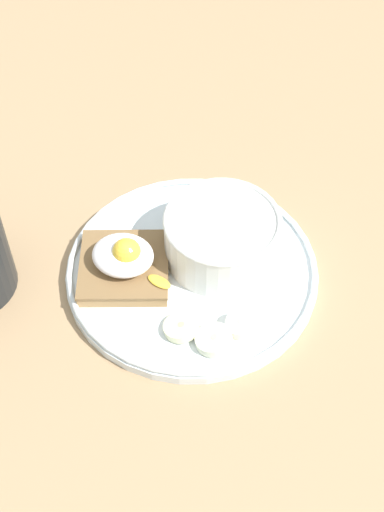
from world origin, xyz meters
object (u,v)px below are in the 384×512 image
(poached_egg, at_px, (124,255))
(banana_slice_back, at_px, (214,340))
(toast_slice, at_px, (124,267))
(banana_slice_front, at_px, (240,325))
(oatmeal_bowl, at_px, (222,236))
(banana_slice_left, at_px, (181,327))

(poached_egg, height_order, banana_slice_back, poached_egg)
(toast_slice, bearing_deg, poached_egg, 162.09)
(banana_slice_front, bearing_deg, toast_slice, -15.04)
(oatmeal_bowl, bearing_deg, poached_egg, 31.12)
(banana_slice_front, xyz_separation_m, banana_slice_left, (0.05, 0.02, -0.00))
(oatmeal_bowl, xyz_separation_m, poached_egg, (0.08, 0.05, 0.00))
(toast_slice, relative_size, banana_slice_back, 2.90)
(toast_slice, bearing_deg, banana_slice_front, 164.96)
(toast_slice, xyz_separation_m, banana_slice_left, (-0.07, 0.05, -0.00))
(banana_slice_front, bearing_deg, banana_slice_left, 17.69)
(oatmeal_bowl, relative_size, banana_slice_left, 3.01)
(poached_egg, xyz_separation_m, banana_slice_left, (-0.07, 0.05, -0.02))
(banana_slice_back, bearing_deg, poached_egg, -27.56)
(oatmeal_bowl, height_order, banana_slice_front, oatmeal_bowl)
(oatmeal_bowl, height_order, poached_egg, oatmeal_bowl)
(banana_slice_left, bearing_deg, toast_slice, -34.17)
(banana_slice_front, xyz_separation_m, banana_slice_back, (0.02, 0.02, -0.00))
(toast_slice, relative_size, banana_slice_front, 3.26)
(oatmeal_bowl, relative_size, banana_slice_back, 3.08)
(toast_slice, distance_m, poached_egg, 0.02)
(banana_slice_front, bearing_deg, poached_egg, -15.01)
(toast_slice, bearing_deg, banana_slice_left, 145.83)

